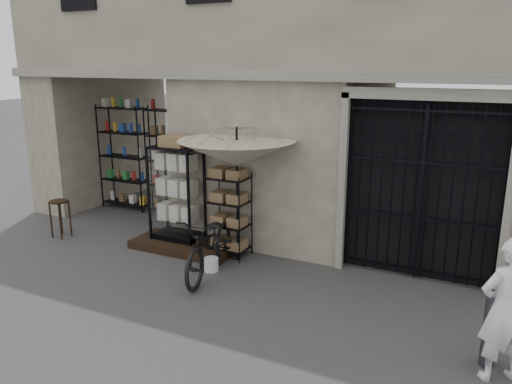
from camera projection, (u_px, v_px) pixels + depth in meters
The scene contains 14 objects.
ground at pixel (263, 311), 7.15m from camera, with size 80.00×80.00×0.00m, color black.
main_building at pixel (354, 6), 9.48m from camera, with size 14.00×4.00×9.00m, color tan.
shop_recess at pixel (135, 153), 11.13m from camera, with size 3.00×1.70×3.00m, color black.
shop_shelving at pixel (148, 160), 11.65m from camera, with size 2.70×0.50×2.50m, color black.
iron_gate at pixel (423, 188), 8.00m from camera, with size 2.50×0.21×3.00m.
step_platform at pixel (184, 245), 9.50m from camera, with size 2.00×0.90×0.15m, color black.
display_cabinet at pixel (177, 198), 9.49m from camera, with size 0.99×0.72×1.95m.
wire_rack at pixel (229, 216), 9.04m from camera, with size 0.81×0.69×1.56m.
market_umbrella at pixel (237, 146), 8.48m from camera, with size 2.36×2.38×2.89m.
white_bucket at pixel (211, 264), 8.51m from camera, with size 0.24×0.24×0.23m, color silver.
bicycle at pixel (211, 273), 8.43m from camera, with size 0.71×1.07×2.03m, color black.
wooden_stool at pixel (60, 218), 10.10m from camera, with size 0.45×0.45×0.77m.
steel_bollard at pixel (490, 330), 5.76m from camera, with size 0.17×0.17×0.93m, color #41444E.
shopkeeper at pixel (496, 378), 5.64m from camera, with size 0.62×1.69×0.40m, color white.
Camera 1 is at (2.79, -5.86, 3.46)m, focal length 35.00 mm.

